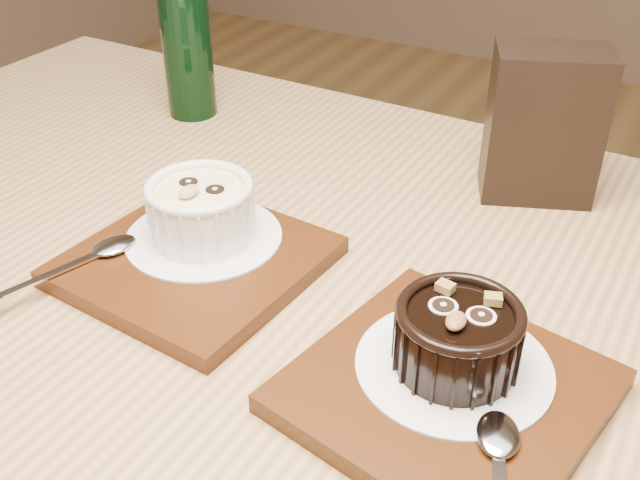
% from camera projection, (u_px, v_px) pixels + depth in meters
% --- Properties ---
extents(table, '(1.22, 0.83, 0.75)m').
position_uv_depth(table, '(282.00, 398.00, 0.61)').
color(table, olive).
rests_on(table, ground).
extents(tray_left, '(0.19, 0.19, 0.01)m').
position_uv_depth(tray_left, '(196.00, 262.00, 0.61)').
color(tray_left, '#47220B').
rests_on(tray_left, table).
extents(doily_left, '(0.13, 0.13, 0.00)m').
position_uv_depth(doily_left, '(204.00, 237.00, 0.62)').
color(doily_left, white).
rests_on(doily_left, tray_left).
extents(ramekin_white, '(0.09, 0.09, 0.05)m').
position_uv_depth(ramekin_white, '(201.00, 208.00, 0.61)').
color(ramekin_white, white).
rests_on(ramekin_white, doily_left).
extents(spoon_left, '(0.06, 0.14, 0.01)m').
position_uv_depth(spoon_left, '(74.00, 262.00, 0.59)').
color(spoon_left, silver).
rests_on(spoon_left, tray_left).
extents(tray_right, '(0.21, 0.21, 0.01)m').
position_uv_depth(tray_right, '(446.00, 391.00, 0.48)').
color(tray_right, '#47220B').
rests_on(tray_right, table).
extents(doily_right, '(0.13, 0.13, 0.00)m').
position_uv_depth(doily_right, '(454.00, 366.00, 0.49)').
color(doily_right, white).
rests_on(doily_right, tray_right).
extents(ramekin_dark, '(0.08, 0.08, 0.05)m').
position_uv_depth(ramekin_dark, '(458.00, 335.00, 0.48)').
color(ramekin_dark, black).
rests_on(ramekin_dark, doily_right).
extents(condiment_stand, '(0.12, 0.09, 0.14)m').
position_uv_depth(condiment_stand, '(544.00, 125.00, 0.68)').
color(condiment_stand, black).
rests_on(condiment_stand, table).
extents(green_bottle, '(0.05, 0.05, 0.21)m').
position_uv_depth(green_bottle, '(187.00, 46.00, 0.83)').
color(green_bottle, black).
rests_on(green_bottle, table).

